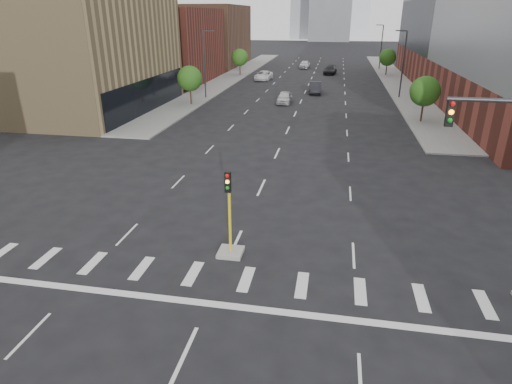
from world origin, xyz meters
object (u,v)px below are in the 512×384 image
(median_traffic_signal, at_px, (230,237))
(car_distant, at_px, (305,64))
(car_mid_right, at_px, (315,88))
(car_near_left, at_px, (285,97))
(car_deep_right, at_px, (330,70))
(car_far_left, at_px, (264,76))

(median_traffic_signal, height_order, car_distant, median_traffic_signal)
(median_traffic_signal, xyz_separation_m, car_mid_right, (1.50, 48.03, -0.13))
(car_near_left, height_order, car_deep_right, car_deep_right)
(median_traffic_signal, relative_size, car_deep_right, 0.82)
(car_near_left, xyz_separation_m, car_deep_right, (5.31, 31.83, 0.01))
(car_distant, bearing_deg, car_deep_right, -55.43)
(car_mid_right, bearing_deg, car_far_left, 124.04)
(median_traffic_signal, relative_size, car_mid_right, 0.86)
(car_near_left, xyz_separation_m, car_mid_right, (3.57, 8.64, 0.07))
(median_traffic_signal, xyz_separation_m, car_far_left, (-8.43, 60.69, -0.18))
(median_traffic_signal, distance_m, car_far_left, 61.27)
(car_near_left, height_order, car_distant, car_distant)
(car_near_left, xyz_separation_m, car_distant, (-0.46, 40.92, 0.08))
(car_mid_right, xyz_separation_m, car_distant, (-4.03, 32.28, 0.01))
(median_traffic_signal, distance_m, car_distant, 80.35)
(car_deep_right, bearing_deg, car_mid_right, -88.04)
(car_near_left, relative_size, car_deep_right, 0.84)
(car_distant, bearing_deg, car_near_left, -87.17)
(car_distant, bearing_deg, car_far_left, -104.56)
(car_near_left, bearing_deg, median_traffic_signal, -86.95)
(car_far_left, bearing_deg, car_distant, 75.85)
(car_mid_right, xyz_separation_m, car_far_left, (-9.93, 12.66, -0.05))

